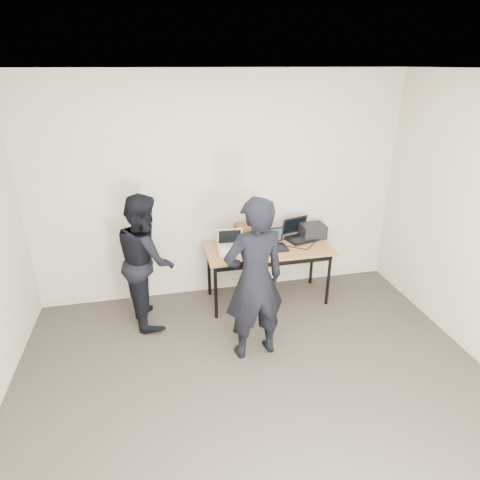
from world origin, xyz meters
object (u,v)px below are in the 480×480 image
object	(u,v)px
person_observer	(146,260)
leather_satchel	(250,232)
desk	(268,252)
equipment_box	(313,231)
person_typist	(254,281)
laptop_beige	(231,247)
laptop_center	(273,243)
laptop_right	(299,234)

from	to	relation	value
person_observer	leather_satchel	bearing A→B (deg)	-87.04
desk	equipment_box	xyz separation A→B (m)	(0.63, 0.19, 0.14)
equipment_box	person_typist	bearing A→B (deg)	-132.70
laptop_beige	leather_satchel	world-z (taller)	leather_satchel
desk	person_typist	bearing A→B (deg)	-113.95
laptop_center	laptop_beige	bearing A→B (deg)	178.42
person_observer	desk	bearing A→B (deg)	-97.70
laptop_center	person_typist	xyz separation A→B (m)	(-0.47, -0.94, 0.07)
laptop_beige	equipment_box	bearing A→B (deg)	13.48
laptop_center	laptop_right	size ratio (longest dim) A/B	0.69
laptop_center	laptop_right	world-z (taller)	laptop_right
leather_satchel	laptop_beige	bearing A→B (deg)	-145.97
laptop_center	desk	bearing A→B (deg)	179.93
laptop_right	person_observer	size ratio (longest dim) A/B	0.29
laptop_center	equipment_box	world-z (taller)	laptop_center
laptop_right	leather_satchel	size ratio (longest dim) A/B	1.17
person_observer	person_typist	bearing A→B (deg)	-141.12
laptop_beige	leather_satchel	distance (m)	0.37
desk	person_observer	size ratio (longest dim) A/B	0.99
desk	equipment_box	bearing A→B (deg)	16.74
desk	laptop_center	xyz separation A→B (m)	(0.06, 0.00, 0.11)
person_typist	person_observer	world-z (taller)	person_typist
laptop_beige	laptop_center	world-z (taller)	laptop_beige
leather_satchel	desk	bearing A→B (deg)	-56.65
laptop_center	person_typist	distance (m)	1.05
person_typist	desk	bearing A→B (deg)	-122.35
laptop_center	laptop_right	xyz separation A→B (m)	(0.39, 0.19, 0.01)
laptop_beige	person_observer	bearing A→B (deg)	-170.68
laptop_beige	equipment_box	distance (m)	1.11
laptop_right	person_typist	distance (m)	1.42
equipment_box	person_typist	world-z (taller)	person_typist
leather_satchel	person_typist	distance (m)	1.19
laptop_beige	laptop_right	bearing A→B (deg)	15.45
laptop_right	person_typist	bearing A→B (deg)	-143.77
equipment_box	person_observer	xyz separation A→B (m)	(-2.06, -0.29, -0.05)
leather_satchel	person_typist	bearing A→B (deg)	-106.22
person_typist	equipment_box	bearing A→B (deg)	-141.30
leather_satchel	equipment_box	world-z (taller)	leather_satchel
desk	laptop_center	size ratio (longest dim) A/B	4.98
desk	person_observer	bearing A→B (deg)	-176.39
equipment_box	person_typist	size ratio (longest dim) A/B	0.17
laptop_beige	leather_satchel	xyz separation A→B (m)	(0.28, 0.23, 0.08)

